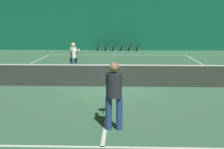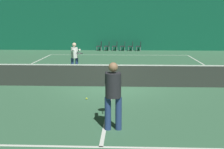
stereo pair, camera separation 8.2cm
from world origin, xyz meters
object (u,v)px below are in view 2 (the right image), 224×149
courtside_chair_2 (116,45)px  player_far (75,55)px  tennis_net (113,75)px  player_near (113,91)px  courtside_chair_1 (108,45)px  courtside_chair_5 (139,46)px  courtside_chair_3 (123,45)px  courtside_chair_4 (131,46)px  tennis_ball (87,99)px  courtside_chair_0 (100,45)px

courtside_chair_2 → player_far: bearing=-8.8°
tennis_net → player_near: (0.23, -5.21, 0.52)m
courtside_chair_1 → courtside_chair_5: same height
tennis_net → player_near: player_near is taller
courtside_chair_1 → courtside_chair_3: 1.43m
courtside_chair_2 → courtside_chair_4: size_ratio=1.00×
tennis_net → courtside_chair_1: 15.26m
player_far → courtside_chair_2: size_ratio=1.90×
player_near → courtside_chair_3: size_ratio=2.10×
tennis_net → tennis_ball: 2.42m
courtside_chair_0 → courtside_chair_2: same height
tennis_net → courtside_chair_2: 15.23m
courtside_chair_4 → courtside_chair_2: bearing=-90.0°
courtside_chair_3 → courtside_chair_4: size_ratio=1.00×
player_near → courtside_chair_5: bearing=-7.6°
courtside_chair_5 → courtside_chair_2: bearing=-90.0°
courtside_chair_2 → courtside_chair_3: same height
courtside_chair_0 → courtside_chair_4: 2.85m
player_far → tennis_ball: size_ratio=24.21×
player_near → courtside_chair_2: 20.45m
courtside_chair_2 → courtside_chair_5: same height
courtside_chair_1 → courtside_chair_2: size_ratio=1.00×
tennis_net → courtside_chair_0: tennis_net is taller
courtside_chair_5 → courtside_chair_1: bearing=-90.0°
player_near → courtside_chair_4: player_near is taller
tennis_net → tennis_ball: size_ratio=181.82×
player_near → courtside_chair_1: (-1.30, 20.43, -0.54)m
courtside_chair_1 → courtside_chair_3: (1.43, 0.00, 0.00)m
courtside_chair_4 → player_near: bearing=-2.4°
courtside_chair_4 → courtside_chair_3: bearing=-90.0°
courtside_chair_3 → tennis_ball: courtside_chair_3 is taller
courtside_chair_3 → player_near: bearing=-0.4°
courtside_chair_2 → courtside_chair_4: same height
courtside_chair_1 → courtside_chair_4: (2.14, 0.00, 0.00)m
player_near → courtside_chair_5: (1.56, 20.43, -0.54)m
player_near → courtside_chair_3: (0.13, 20.43, -0.54)m
player_near → courtside_chair_4: 20.46m
courtside_chair_0 → tennis_ball: 17.47m
courtside_chair_0 → courtside_chair_1: (0.71, 0.00, 0.00)m
courtside_chair_4 → courtside_chair_5: same height
courtside_chair_5 → tennis_ball: courtside_chair_5 is taller
player_far → courtside_chair_5: 12.38m
player_far → courtside_chair_4: (3.25, 11.72, -0.45)m
courtside_chair_0 → courtside_chair_4: size_ratio=1.00×
player_near → courtside_chair_3: 20.44m
player_near → courtside_chair_5: 20.50m
courtside_chair_1 → courtside_chair_4: 2.14m
courtside_chair_3 → courtside_chair_5: bearing=90.0°
player_far → courtside_chair_5: (3.97, 11.72, -0.45)m
player_far → courtside_chair_0: player_far is taller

